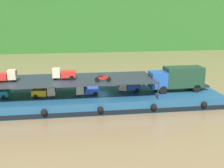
{
  "coord_description": "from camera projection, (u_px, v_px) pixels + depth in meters",
  "views": [
    {
      "loc": [
        -2.78,
        -32.18,
        11.12
      ],
      "look_at": [
        1.86,
        0.0,
        2.7
      ],
      "focal_mm": 43.54,
      "sensor_mm": 36.0,
      "label": 1
    }
  ],
  "objects": [
    {
      "name": "ground_plane",
      "position": [
        97.0,
        105.0,
        34.01
      ],
      "size": [
        400.0,
        400.0,
        0.0
      ],
      "primitive_type": "plane",
      "color": "olive"
    },
    {
      "name": "cargo_barge",
      "position": [
        97.0,
        100.0,
        33.79
      ],
      "size": [
        30.51,
        8.0,
        1.5
      ],
      "color": "navy",
      "rests_on": "ground"
    },
    {
      "name": "covered_lorry",
      "position": [
        177.0,
        78.0,
        34.54
      ],
      "size": [
        7.9,
        2.45,
        3.1
      ],
      "color": "#1E4C99",
      "rests_on": "cargo_barge"
    },
    {
      "name": "cargo_rack",
      "position": [
        66.0,
        80.0,
        32.62
      ],
      "size": [
        21.31,
        6.64,
        2.0
      ],
      "color": "#232833",
      "rests_on": "cargo_barge"
    },
    {
      "name": "mini_truck_lower_aft",
      "position": [
        44.0,
        92.0,
        32.04
      ],
      "size": [
        2.78,
        1.27,
        1.38
      ],
      "color": "gold",
      "rests_on": "cargo_barge"
    },
    {
      "name": "mini_truck_lower_mid",
      "position": [
        87.0,
        90.0,
        32.78
      ],
      "size": [
        2.79,
        1.28,
        1.38
      ],
      "color": "#1E47B7",
      "rests_on": "cargo_barge"
    },
    {
      "name": "mini_truck_lower_fore",
      "position": [
        129.0,
        86.0,
        34.47
      ],
      "size": [
        2.75,
        1.22,
        1.38
      ],
      "color": "#1E47B7",
      "rests_on": "cargo_barge"
    },
    {
      "name": "mini_truck_upper_stern",
      "position": [
        5.0,
        76.0,
        31.24
      ],
      "size": [
        2.75,
        1.22,
        1.38
      ],
      "color": "red",
      "rests_on": "cargo_rack"
    },
    {
      "name": "mini_truck_upper_mid",
      "position": [
        64.0,
        74.0,
        32.36
      ],
      "size": [
        2.77,
        1.25,
        1.38
      ],
      "color": "red",
      "rests_on": "cargo_rack"
    },
    {
      "name": "motorcycle_upper_port",
      "position": [
        103.0,
        78.0,
        31.18
      ],
      "size": [
        1.9,
        0.55,
        0.87
      ],
      "color": "black",
      "rests_on": "cargo_rack"
    }
  ]
}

